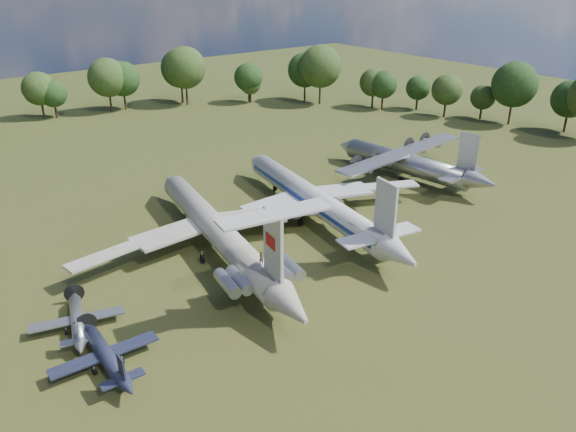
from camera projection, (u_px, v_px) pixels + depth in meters
ground at (249, 257)px, 72.97m from camera, size 300.00×300.00×0.00m
il62_airliner at (217, 235)px, 73.23m from camera, size 45.98×55.27×4.85m
tu104_jet at (313, 203)px, 82.86m from camera, size 43.93×53.95×4.87m
an12_transport at (406, 166)px, 98.58m from camera, size 34.54×37.81×4.58m
small_prop_west at (107, 358)px, 52.65m from camera, size 10.71×14.32×2.05m
small_prop_northwest at (78, 323)px, 57.99m from camera, size 12.46×14.85×1.88m
person_on_il62 at (261, 258)px, 60.95m from camera, size 0.64×0.49×1.56m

